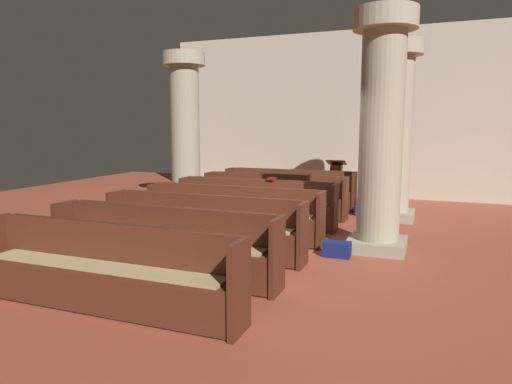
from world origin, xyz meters
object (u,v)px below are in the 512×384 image
pew_row_5 (162,241)px  pillar_aisle_rear (381,129)px  pew_row_3 (233,211)px  pew_row_6 (104,266)px  pillar_aisle_side (395,128)px  lectern (336,184)px  pew_row_2 (256,201)px  pillar_far_side (185,128)px  pew_row_1 (274,194)px  kneeler_box_navy (337,249)px  pew_row_0 (289,187)px  hymn_book (272,179)px  pew_row_4 (203,224)px  kneeler_box_blue (364,210)px

pew_row_5 → pillar_aisle_rear: bearing=44.3°
pew_row_3 → pew_row_6: (0.00, -3.32, 0.00)m
pillar_aisle_side → pew_row_5: bearing=-115.9°
lectern → pew_row_2: bearing=-103.9°
pew_row_6 → pillar_far_side: size_ratio=0.87×
pew_row_1 → pew_row_6: same height
pillar_far_side → pillar_aisle_rear: bearing=-26.6°
pew_row_3 → kneeler_box_navy: size_ratio=7.90×
pew_row_1 → pew_row_2: same height
pew_row_0 → kneeler_box_navy: bearing=-63.2°
pew_row_1 → pew_row_6: bearing=-90.0°
pew_row_5 → hymn_book: (0.25, 3.51, 0.44)m
lectern → kneeler_box_navy: 5.19m
hymn_book → kneeler_box_navy: size_ratio=0.54×
pew_row_2 → pew_row_5: bearing=-90.0°
pew_row_4 → kneeler_box_navy: pew_row_4 is taller
pew_row_6 → pew_row_2: bearing=90.0°
pew_row_5 → pew_row_6: same height
pew_row_0 → lectern: 1.58m
pillar_aisle_side → hymn_book: pillar_aisle_side is taller
pew_row_1 → pew_row_4: same height
pillar_aisle_rear → kneeler_box_navy: pillar_aisle_rear is taller
pillar_far_side → lectern: (3.24, 2.09, -1.44)m
pillar_aisle_side → lectern: size_ratio=3.37×
pew_row_5 → kneeler_box_navy: bearing=43.0°
pew_row_4 → kneeler_box_navy: size_ratio=7.90×
pew_row_3 → pew_row_5: 2.21m
hymn_book → kneeler_box_navy: bearing=-46.6°
pew_row_5 → kneeler_box_navy: size_ratio=7.90×
pew_row_2 → pillar_far_side: size_ratio=0.87×
hymn_book → kneeler_box_blue: 2.41m
pew_row_4 → lectern: 5.81m
pew_row_1 → lectern: lectern is taller
hymn_book → pillar_far_side: bearing=154.7°
pew_row_3 → pew_row_6: bearing=-90.0°
pew_row_3 → pillar_aisle_side: bearing=48.9°
kneeler_box_blue → pillar_aisle_rear: bearing=-78.3°
pew_row_3 → pew_row_1: bearing=90.0°
kneeler_box_blue → pew_row_3: bearing=-122.2°
pew_row_6 → lectern: bearing=83.7°
pew_row_3 → pew_row_5: same height
pillar_aisle_rear → pew_row_6: bearing=-124.9°
pew_row_1 → lectern: size_ratio=2.92×
pew_row_4 → kneeler_box_blue: bearing=65.5°
pillar_far_side → pillar_aisle_rear: same height
pillar_aisle_rear → lectern: size_ratio=3.37×
kneeler_box_navy → kneeler_box_blue: 3.37m
pillar_aisle_side → lectern: (-1.54, 1.87, -1.44)m
pillar_aisle_side → hymn_book: 2.79m
pillar_far_side → hymn_book: (2.62, -1.24, -0.97)m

